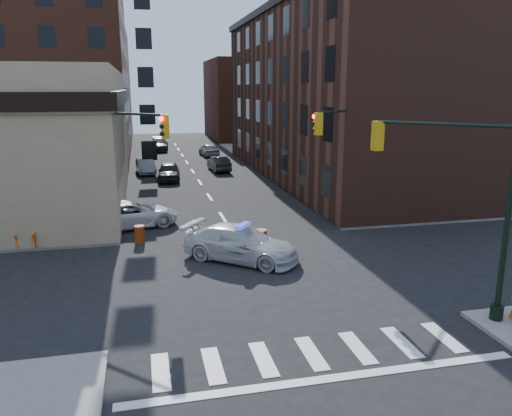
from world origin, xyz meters
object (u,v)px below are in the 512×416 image
parked_car_wfar (146,166)px  pedestrian_a (91,223)px  pickup (131,214)px  barricade_nw_a (69,227)px  barrel_bank (140,234)px  police_car (241,244)px  parked_car_wnear (169,172)px  barrel_road (260,241)px  pedestrian_b (44,229)px  parked_car_enear (219,164)px

parked_car_wfar → pedestrian_a: (-3.05, -21.28, 0.35)m
pickup → barricade_nw_a: pickup is taller
parked_car_wfar → barrel_bank: bearing=-97.0°
pedestrian_a → barrel_bank: (2.43, -0.63, -0.60)m
parked_car_wfar → barrel_bank: 21.92m
police_car → barrel_bank: police_car is taller
parked_car_wnear → barrel_road: 20.93m
parked_car_wnear → pedestrian_b: size_ratio=2.77×
pickup → parked_car_wnear: 14.87m
parked_car_wnear → parked_car_enear: bearing=43.3°
pedestrian_b → barricade_nw_a: bearing=48.4°
police_car → parked_car_wnear: police_car is taller
pedestrian_b → barrel_bank: size_ratio=1.81×
parked_car_wfar → barrel_bank: (-0.62, -21.91, -0.25)m
pickup → pedestrian_a: size_ratio=2.98×
parked_car_wnear → barrel_bank: bearing=-93.6°
barrel_bank → pedestrian_b: bearing=176.5°
parked_car_wnear → barrel_bank: size_ratio=5.01×
parked_car_wfar → parked_car_enear: 6.90m
barrel_road → pickup: bearing=135.4°
police_car → pickup: 8.63m
pickup → pedestrian_a: 3.28m
parked_car_wfar → barricade_nw_a: 20.45m
barricade_nw_a → parked_car_enear: bearing=58.3°
police_car → pickup: police_car is taller
barrel_bank → barricade_nw_a: bearing=152.6°
pedestrian_a → barrel_bank: 2.58m
barricade_nw_a → pickup: bearing=19.6°
barrel_road → barricade_nw_a: (-9.44, 4.80, 0.01)m
barrel_bank → police_car: bearing=-39.4°
parked_car_wnear → barrel_bank: parked_car_wnear is taller
parked_car_wnear → parked_car_wfar: 4.53m
police_car → parked_car_wfar: 25.98m
police_car → pickup: (-5.05, 7.00, -0.05)m
police_car → pedestrian_a: bearing=96.0°
pedestrian_a → barrel_road: size_ratio=1.59×
parked_car_enear → barrel_bank: size_ratio=4.71×
police_car → parked_car_wfar: (-3.97, 25.68, -0.09)m
police_car → barricade_nw_a: police_car is taller
barrel_road → barrel_bank: 6.41m
parked_car_enear → barrel_road: (-1.79, -24.70, -0.14)m
police_car → barrel_road: size_ratio=4.84×
police_car → pedestrian_b: pedestrian_b is taller
parked_car_wnear → barrel_bank: (-2.52, -17.80, -0.32)m
parked_car_enear → parked_car_wfar: bearing=-5.1°
pickup → pedestrian_b: pedestrian_b is taller
police_car → barrel_road: police_car is taller
parked_car_wnear → pedestrian_a: bearing=-101.6°
pedestrian_a → police_car: bearing=-27.5°
pedestrian_a → pedestrian_b: bearing=-166.3°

